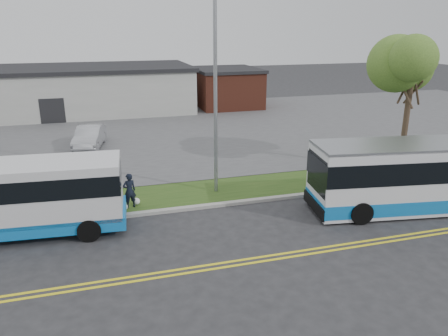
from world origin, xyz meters
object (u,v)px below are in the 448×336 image
object	(u,v)px
transit_bus	(435,175)
pedestrian	(129,191)
streetlight_near	(216,88)
tree_east	(414,61)
parked_car_a	(89,137)
shuttle_bus	(41,196)

from	to	relation	value
transit_bus	pedestrian	bearing A→B (deg)	172.99
transit_bus	pedestrian	distance (m)	13.85
streetlight_near	pedestrian	bearing A→B (deg)	-169.12
tree_east	transit_bus	size ratio (longest dim) A/B	0.72
streetlight_near	transit_bus	size ratio (longest dim) A/B	0.82
streetlight_near	parked_car_a	xyz separation A→B (m)	(-6.04, 10.37, -4.39)
transit_bus	tree_east	bearing A→B (deg)	76.09
shuttle_bus	transit_bus	distance (m)	17.02
shuttle_bus	parked_car_a	xyz separation A→B (m)	(1.80, 12.55, -0.74)
shuttle_bus	pedestrian	xyz separation A→B (m)	(3.53, 1.36, -0.67)
streetlight_near	shuttle_bus	size ratio (longest dim) A/B	1.20
tree_east	parked_car_a	world-z (taller)	tree_east
tree_east	shuttle_bus	xyz separation A→B (m)	(-18.84, -2.46, -4.62)
tree_east	pedestrian	world-z (taller)	tree_east
parked_car_a	streetlight_near	bearing A→B (deg)	-49.15
parked_car_a	transit_bus	bearing A→B (deg)	-34.05
transit_bus	parked_car_a	bearing A→B (deg)	143.82
tree_east	streetlight_near	world-z (taller)	streetlight_near
streetlight_near	shuttle_bus	world-z (taller)	streetlight_near
transit_bus	parked_car_a	xyz separation A→B (m)	(-15.06, 14.89, -0.74)
transit_bus	shuttle_bus	bearing A→B (deg)	-179.40
tree_east	transit_bus	bearing A→B (deg)	-112.41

